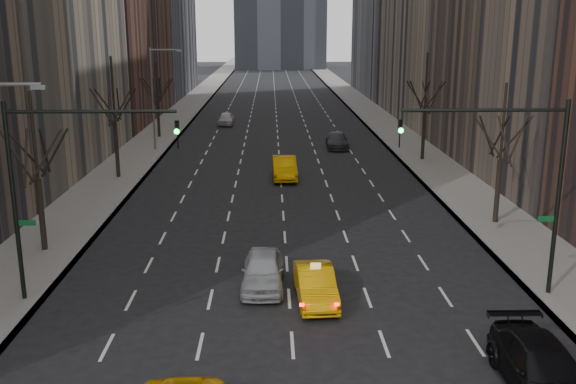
{
  "coord_description": "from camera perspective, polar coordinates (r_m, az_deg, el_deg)",
  "views": [
    {
      "loc": [
        -0.71,
        -12.51,
        10.85
      ],
      "look_at": [
        0.06,
        16.05,
        3.5
      ],
      "focal_mm": 40.0,
      "sensor_mm": 36.0,
      "label": 1
    }
  ],
  "objects": [
    {
      "name": "tree_lw_b",
      "position": [
        33.3,
        -21.33,
        1.06
      ],
      "size": [
        3.36,
        3.5,
        7.82
      ],
      "color": "black",
      "rests_on": "ground"
    },
    {
      "name": "tree_lw_d",
      "position": [
        65.89,
        -11.52,
        7.79
      ],
      "size": [
        3.36,
        3.5,
        7.36
      ],
      "color": "black",
      "rests_on": "ground"
    },
    {
      "name": "traffic_mast_left",
      "position": [
        26.45,
        -20.03,
        1.85
      ],
      "size": [
        6.69,
        0.39,
        8.0
      ],
      "color": "black",
      "rests_on": "ground"
    },
    {
      "name": "far_taxi",
      "position": [
        47.29,
        -0.31,
        2.17
      ],
      "size": [
        1.83,
        4.93,
        1.61
      ],
      "primitive_type": "imported",
      "rotation": [
        0.0,
        0.0,
        0.02
      ],
      "color": "#E39E04",
      "rests_on": "ground"
    },
    {
      "name": "sidewalk_left",
      "position": [
        84.0,
        -9.5,
        6.86
      ],
      "size": [
        4.5,
        320.0,
        0.15
      ],
      "primitive_type": "cube",
      "color": "slate",
      "rests_on": "ground"
    },
    {
      "name": "far_suv_grey",
      "position": [
        59.71,
        4.38,
        4.6
      ],
      "size": [
        2.14,
        4.92,
        1.41
      ],
      "primitive_type": "imported",
      "rotation": [
        0.0,
        0.0,
        -0.04
      ],
      "color": "#323237",
      "rests_on": "ground"
    },
    {
      "name": "tree_lw_c",
      "position": [
        48.34,
        -15.12,
        5.83
      ],
      "size": [
        3.36,
        3.5,
        8.74
      ],
      "color": "black",
      "rests_on": "ground"
    },
    {
      "name": "silver_sedan_ahead",
      "position": [
        27.68,
        -2.24,
        -6.98
      ],
      "size": [
        1.9,
        4.47,
        1.51
      ],
      "primitive_type": "imported",
      "rotation": [
        0.0,
        0.0,
        -0.03
      ],
      "color": "#9FA1A7",
      "rests_on": "ground"
    },
    {
      "name": "tree_rw_b",
      "position": [
        37.46,
        18.34,
        2.72
      ],
      "size": [
        3.36,
        3.5,
        7.82
      ],
      "color": "black",
      "rests_on": "ground"
    },
    {
      "name": "sidewalk_right",
      "position": [
        84.21,
        7.37,
        6.96
      ],
      "size": [
        4.5,
        320.0,
        0.15
      ],
      "primitive_type": "cube",
      "color": "slate",
      "rests_on": "ground"
    },
    {
      "name": "far_car_white",
      "position": [
        74.17,
        -5.52,
        6.51
      ],
      "size": [
        1.76,
        4.22,
        1.43
      ],
      "primitive_type": "imported",
      "rotation": [
        0.0,
        0.0,
        -0.02
      ],
      "color": "silver",
      "rests_on": "ground"
    },
    {
      "name": "traffic_mast_right",
      "position": [
        26.94,
        19.88,
        2.08
      ],
      "size": [
        6.69,
        0.39,
        8.0
      ],
      "color": "black",
      "rests_on": "ground"
    },
    {
      "name": "tree_rw_c",
      "position": [
        54.45,
        12.05,
        6.92
      ],
      "size": [
        3.36,
        3.5,
        8.74
      ],
      "color": "black",
      "rests_on": "ground"
    },
    {
      "name": "streetlight_far",
      "position": [
        58.62,
        -11.64,
        9.02
      ],
      "size": [
        2.83,
        0.22,
        9.0
      ],
      "color": "slate",
      "rests_on": "ground"
    },
    {
      "name": "parked_suv_black",
      "position": [
        21.63,
        21.69,
        -14.43
      ],
      "size": [
        2.22,
        5.39,
        1.56
      ],
      "primitive_type": "imported",
      "rotation": [
        0.0,
        0.0,
        -0.01
      ],
      "color": "black",
      "rests_on": "ground"
    },
    {
      "name": "taxi_sedan",
      "position": [
        26.36,
        2.46,
        -8.22
      ],
      "size": [
        1.71,
        4.33,
        1.4
      ],
      "primitive_type": "imported",
      "rotation": [
        0.0,
        0.0,
        0.05
      ],
      "color": "#E19B04",
      "rests_on": "ground"
    }
  ]
}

